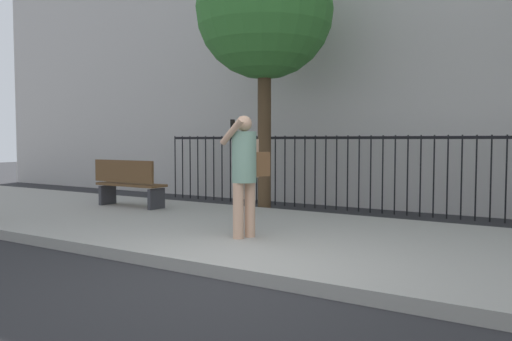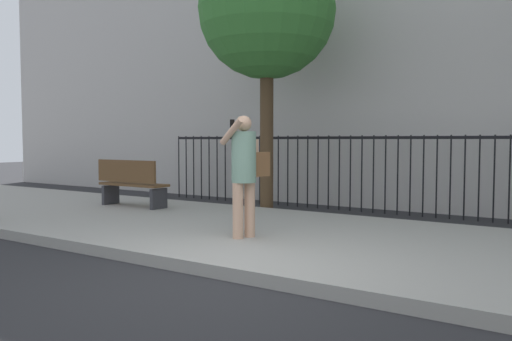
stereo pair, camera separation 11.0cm
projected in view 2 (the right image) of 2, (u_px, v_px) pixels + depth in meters
The scene contains 6 objects.
ground_plane at pixel (222, 280), 5.66m from camera, with size 60.00×60.00×0.00m, color #28282B.
sidewalk at pixel (317, 241), 7.48m from camera, with size 28.00×4.40×0.15m, color #9E9B93.
iron_fence at pixel (404, 164), 10.48m from camera, with size 12.03×0.04×1.60m.
pedestrian_on_phone at pixel (245, 167), 7.29m from camera, with size 0.53×0.72×1.69m.
street_bench at pixel (131, 182), 10.67m from camera, with size 1.60×0.45×0.95m.
street_tree_mid at pixel (267, 11), 10.55m from camera, with size 2.75×2.75×5.48m.
Camera 2 is at (3.43, -4.42, 1.51)m, focal length 37.08 mm.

